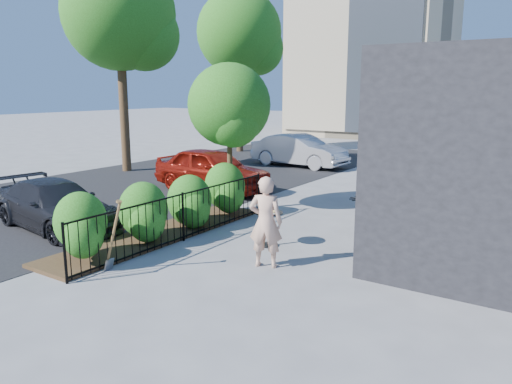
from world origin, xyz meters
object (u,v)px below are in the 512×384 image
Objects in this scene: shovel at (113,240)px; car_silver at (299,150)px; patio_tree at (230,110)px; street_tree_near at (119,21)px; street_tree_far at (240,38)px; car_red at (212,169)px; woman at (266,222)px; car_darkgrey at (56,205)px; cafe_table at (269,222)px.

car_silver reaches higher than shovel.
patio_tree is 0.93× the size of car_silver.
street_tree_near is 1.00× the size of street_tree_far.
shovel is at bearing -161.62° from car_silver.
car_red is at bearing -174.51° from car_silver.
car_red is (-2.28, 2.01, -2.05)m from patio_tree.
woman is at bearing 40.16° from shovel.
street_tree_near reaches higher than car_silver.
car_darkgrey is at bearing -176.28° from car_silver.
street_tree_near reaches higher than car_darkgrey.
street_tree_far reaches higher than car_silver.
patio_tree reaches higher than car_silver.
shovel is 0.33× the size of car_silver.
woman is 5.64m from car_darkgrey.
woman is at bearing -60.47° from cafe_table.
street_tree_near is at bearing -51.29° from woman.
street_tree_far is 7.94m from car_silver.
street_tree_near is at bearing -90.00° from street_tree_far.
patio_tree is 4.96m from car_darkgrey.
car_darkgrey is (5.22, -14.90, -5.34)m from street_tree_far.
street_tree_far is (0.00, 8.00, 0.00)m from street_tree_near.
shovel is 3.67m from car_darkgrey.
street_tree_near is 2.09× the size of car_darkgrey.
patio_tree reaches higher than car_red.
street_tree_far is at bearing 90.00° from street_tree_near.
car_silver is (-0.19, 6.29, -0.01)m from car_red.
car_red is at bearing -12.38° from street_tree_near.
patio_tree reaches higher than shovel.
car_darkgrey is at bearing -123.78° from patio_tree.
patio_tree is 0.48× the size of street_tree_far.
car_silver is at bearing 7.53° from car_darkgrey.
car_darkgrey reaches higher than cafe_table.
car_silver reaches higher than car_darkgrey.
woman is at bearing -150.14° from car_silver.
street_tree_far is at bearing 118.30° from shovel.
cafe_table is at bearing -63.55° from car_darkgrey.
car_darkgrey is at bearing 160.58° from shovel.
car_darkgrey is (-0.01, -12.00, -0.13)m from car_silver.
car_silver is 1.07× the size of car_darkgrey.
car_silver is (5.23, -2.90, -5.22)m from street_tree_far.
woman is 1.23× the size of shovel.
patio_tree is at bearing -22.57° from street_tree_near.
car_red is at bearing -59.47° from street_tree_far.
patio_tree reaches higher than car_darkgrey.
woman is at bearing -44.92° from patio_tree.
patio_tree is 0.99× the size of car_darkgrey.
cafe_table is at bearing -150.52° from car_silver.
street_tree_far reaches higher than car_darkgrey.
street_tree_near reaches higher than shovel.
woman is 0.44× the size of car_darkgrey.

